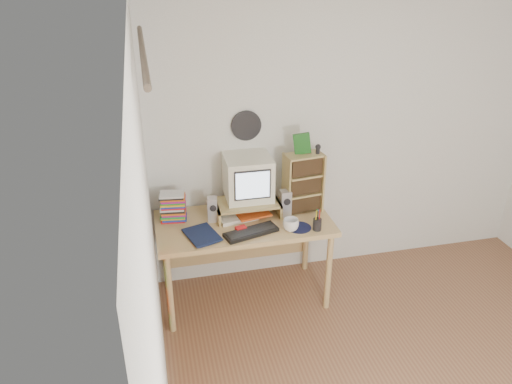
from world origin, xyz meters
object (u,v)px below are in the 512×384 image
mug (291,225)px  diary (189,237)px  dvd_stack (173,205)px  cd_rack (303,183)px  crt_monitor (249,179)px  keyboard (251,232)px  desk (242,232)px

mug → diary: 0.79m
dvd_stack → mug: 0.95m
cd_rack → mug: (-0.19, -0.30, -0.20)m
crt_monitor → cd_rack: bearing=-9.3°
cd_rack → diary: size_ratio=1.90×
crt_monitor → cd_rack: (0.44, -0.08, -0.05)m
keyboard → diary: (-0.48, 0.01, 0.01)m
crt_monitor → keyboard: (-0.06, -0.36, -0.28)m
keyboard → dvd_stack: bearing=132.0°
crt_monitor → dvd_stack: (-0.62, -0.00, -0.16)m
desk → crt_monitor: size_ratio=3.75×
diary → mug: bearing=-18.9°
desk → diary: bearing=-151.0°
mug → desk: bearing=138.8°
desk → dvd_stack: dvd_stack is taller
crt_monitor → diary: (-0.54, -0.34, -0.27)m
crt_monitor → cd_rack: 0.45m
crt_monitor → diary: size_ratio=1.41×
mug → dvd_stack: bearing=156.9°
mug → diary: mug is taller
keyboard → cd_rack: 0.62m
cd_rack → diary: (-0.97, -0.27, -0.22)m
desk → mug: (0.33, -0.29, 0.18)m
dvd_stack → cd_rack: cd_rack is taller
diary → desk: bearing=12.3°
dvd_stack → diary: (0.08, -0.34, -0.11)m
keyboard → dvd_stack: (-0.56, 0.35, 0.12)m
mug → cd_rack: bearing=57.9°
crt_monitor → keyboard: bearing=-99.1°
keyboard → cd_rack: size_ratio=0.84×
keyboard → crt_monitor: bearing=64.7°
desk → diary: 0.55m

